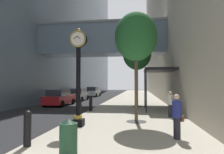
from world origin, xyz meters
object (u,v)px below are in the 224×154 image
bollard_fourth (91,103)px  car_red_far (59,98)px  street_tree_mid_near (137,54)px  bollard_nearest (27,128)px  pedestrian_walking (177,115)px  street_clock (78,72)px  bollard_third (80,107)px  car_silver_near (78,95)px  car_white_mid (93,92)px  trash_bin (68,137)px  pedestrian_by_clock (170,103)px  street_tree_near (136,37)px

bollard_fourth → car_red_far: bearing=131.8°
bollard_fourth → street_tree_mid_near: size_ratio=0.18×
bollard_nearest → pedestrian_walking: pedestrian_walking is taller
street_clock → bollard_third: size_ratio=4.12×
car_silver_near → car_white_mid: bearing=90.3°
bollard_fourth → car_silver_near: 12.60m
bollard_third → car_red_far: (-4.52, 8.12, 0.04)m
trash_bin → pedestrian_by_clock: (3.98, 7.59, 0.32)m
street_clock → street_tree_mid_near: 10.02m
bollard_third → car_white_mid: 24.70m
pedestrian_by_clock → car_red_far: (-10.14, 7.34, -0.20)m
bollard_fourth → pedestrian_by_clock: (5.62, -2.29, 0.24)m
bollard_fourth → trash_bin: size_ratio=1.12×
bollard_fourth → car_red_far: size_ratio=0.26×
bollard_third → pedestrian_by_clock: size_ratio=0.73×
pedestrian_walking → car_white_mid: bearing=108.4°
bollard_nearest → car_red_far: 14.96m
street_tree_near → trash_bin: size_ratio=5.77×
car_silver_near → trash_bin: bearing=-74.2°
car_silver_near → car_white_mid: car_white_mid is taller
bollard_nearest → car_red_far: bearing=107.6°
street_clock → street_tree_mid_near: street_tree_mid_near is taller
car_red_far → street_clock: bearing=-64.2°
pedestrian_by_clock → car_white_mid: (-10.14, 23.50, -0.16)m
street_tree_mid_near → car_red_far: street_tree_mid_near is taller
bollard_nearest → bollard_fourth: bearing=90.0°
car_red_far → street_tree_near: bearing=-48.9°
car_white_mid → street_clock: bearing=-79.0°
trash_bin → car_red_far: size_ratio=0.23×
street_tree_near → pedestrian_walking: 5.36m
bollard_nearest → car_white_mid: 30.75m
bollard_nearest → street_tree_near: (3.52, 5.05, 4.06)m
bollard_nearest → street_tree_near: street_tree_near is taller
street_clock → car_silver_near: size_ratio=1.15×
street_tree_mid_near → car_red_far: size_ratio=1.40×
trash_bin → pedestrian_by_clock: 8.57m
bollard_third → car_silver_near: 15.51m
street_clock → car_red_far: 12.13m
street_tree_mid_near → car_white_mid: bearing=114.6°
bollard_nearest → street_clock: bearing=78.8°
bollard_fourth → bollard_nearest: bearing=-90.0°
bollard_fourth → street_tree_mid_near: 6.62m
street_tree_near → car_white_mid: size_ratio=1.35×
car_silver_near → car_red_far: size_ratio=0.93×
bollard_third → street_tree_mid_near: size_ratio=0.18×
pedestrian_walking → street_tree_mid_near: bearing=97.9°
bollard_fourth → pedestrian_walking: (5.09, -7.60, 0.27)m
pedestrian_by_clock → car_silver_near: pedestrian_by_clock is taller
bollard_third → bollard_fourth: bearing=90.0°
bollard_fourth → pedestrian_by_clock: pedestrian_by_clock is taller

